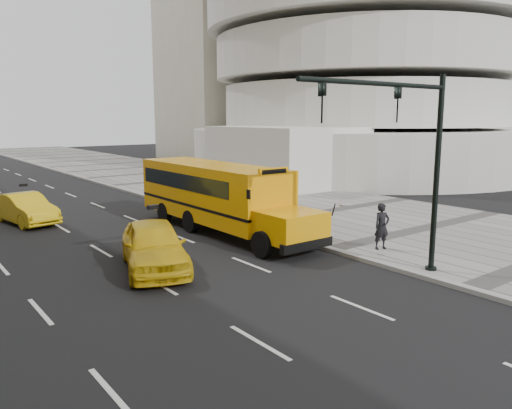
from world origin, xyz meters
TOP-DOWN VIEW (x-y plane):
  - ground at (0.00, 0.00)m, footprint 140.00×140.00m
  - sidewalk_museum at (12.00, 0.00)m, footprint 12.00×140.00m
  - curb_museum at (6.00, 0.00)m, footprint 0.30×140.00m
  - guggenheim at (29.37, 18.51)m, footprint 33.20×42.20m
  - school_bus at (4.50, 0.35)m, footprint 2.96×11.56m
  - taxi_near at (-0.40, -3.44)m, footprint 3.46×5.26m
  - taxi_far at (-2.05, 7.14)m, footprint 2.31×4.65m
  - pedestrian at (7.39, -6.74)m, footprint 0.73×0.57m
  - traffic_signal at (5.19, -9.43)m, footprint 6.18×0.36m

SIDE VIEW (x-z plane):
  - ground at x=0.00m, z-range 0.00..0.00m
  - sidewalk_museum at x=12.00m, z-range 0.00..0.15m
  - curb_museum at x=6.00m, z-range 0.00..0.15m
  - taxi_far at x=-2.05m, z-range 0.00..1.46m
  - taxi_near at x=-0.40m, z-range 0.00..1.67m
  - pedestrian at x=7.39m, z-range 0.15..1.91m
  - school_bus at x=4.50m, z-range 0.17..3.36m
  - traffic_signal at x=5.19m, z-range 0.89..7.29m
  - guggenheim at x=29.37m, z-range -3.92..31.08m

